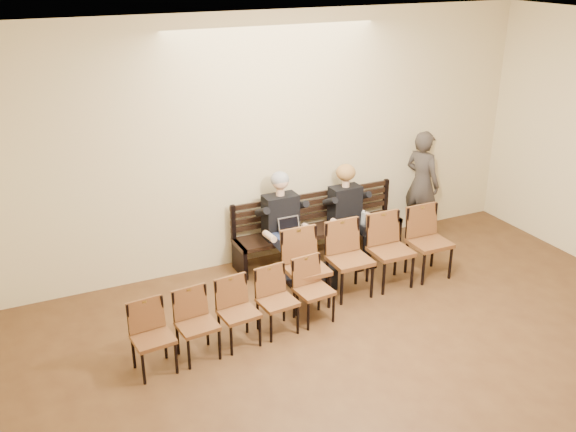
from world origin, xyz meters
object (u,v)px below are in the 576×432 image
object	(u,v)px
passerby	(422,175)
chair_row_front	(239,314)
seated_man	(283,222)
bench	(319,242)
laptop	(293,237)
bag	(321,276)
seated_woman	(348,214)
water_bottle	(363,226)
chair_row_back	(371,256)

from	to	relation	value
passerby	chair_row_front	xyz separation A→B (m)	(-3.75, -1.73, -0.56)
seated_man	bench	bearing A→B (deg)	10.62
chair_row_front	laptop	bearing A→B (deg)	39.41
seated_man	laptop	bearing A→B (deg)	-80.12
chair_row_front	seated_man	bearing A→B (deg)	44.88
bag	seated_woman	bearing A→B (deg)	40.98
water_bottle	bag	xyz separation A→B (m)	(-0.88, -0.40, -0.41)
seated_woman	water_bottle	xyz separation A→B (m)	(0.07, -0.30, -0.09)
seated_man	seated_woman	bearing A→B (deg)	0.00
passerby	water_bottle	bearing A→B (deg)	93.68
bench	seated_woman	bearing A→B (deg)	-16.70
bench	seated_man	distance (m)	0.81
chair_row_back	passerby	bearing A→B (deg)	37.13
seated_man	bag	size ratio (longest dim) A/B	3.57
laptop	passerby	world-z (taller)	passerby
seated_man	passerby	bearing A→B (deg)	5.06
passerby	chair_row_front	world-z (taller)	passerby
water_bottle	chair_row_back	xyz separation A→B (m)	(-0.34, -0.75, -0.06)
bench	water_bottle	distance (m)	0.71
bag	water_bottle	bearing A→B (deg)	24.59
seated_woman	chair_row_back	xyz separation A→B (m)	(-0.26, -1.05, -0.16)
seated_man	water_bottle	bearing A→B (deg)	-15.09
bag	chair_row_back	world-z (taller)	chair_row_back
seated_man	bag	bearing A→B (deg)	-71.91
seated_man	chair_row_front	size ratio (longest dim) A/B	0.58
water_bottle	chair_row_front	xyz separation A→B (m)	(-2.37, -1.21, -0.16)
chair_row_front	chair_row_back	xyz separation A→B (m)	(2.04, 0.46, 0.10)
bag	chair_row_back	xyz separation A→B (m)	(0.55, -0.35, 0.35)
bench	bag	bearing A→B (deg)	-116.47
bench	chair_row_front	distance (m)	2.51
laptop	chair_row_front	distance (m)	1.83
passerby	chair_row_back	size ratio (longest dim) A/B	0.80
seated_woman	water_bottle	distance (m)	0.32
seated_man	passerby	size ratio (longest dim) A/B	0.74
seated_man	seated_woman	distance (m)	1.04
seated_woman	seated_man	bearing A→B (deg)	180.00
seated_man	chair_row_back	distance (m)	1.32
laptop	chair_row_back	size ratio (longest dim) A/B	0.13
passerby	chair_row_front	distance (m)	4.16
laptop	water_bottle	distance (m)	1.08
seated_woman	chair_row_back	size ratio (longest dim) A/B	0.54
seated_man	chair_row_back	bearing A→B (deg)	-53.50
laptop	seated_man	bearing A→B (deg)	107.11
chair_row_back	seated_man	bearing A→B (deg)	127.02
bench	laptop	bearing A→B (deg)	-150.14
water_bottle	bag	world-z (taller)	water_bottle
bench	seated_woman	world-z (taller)	seated_woman
laptop	water_bottle	size ratio (longest dim) A/B	1.44
seated_man	bag	world-z (taller)	seated_man
water_bottle	passerby	world-z (taller)	passerby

